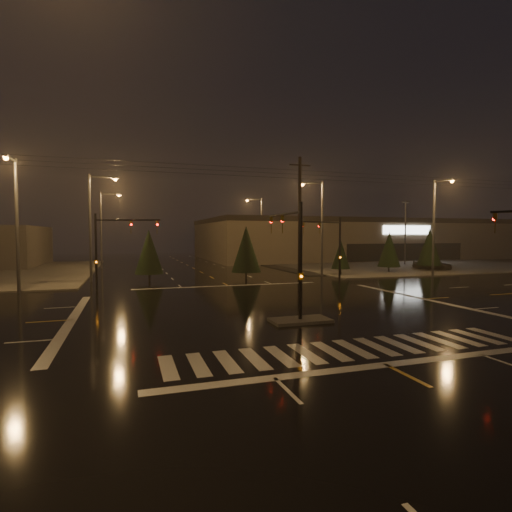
# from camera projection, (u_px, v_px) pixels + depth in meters

# --- Properties ---
(ground) EXTENTS (140.00, 140.00, 0.00)m
(ground) POSITION_uv_depth(u_px,v_px,m) (273.00, 308.00, 23.84)
(ground) COLOR black
(ground) RESTS_ON ground
(sidewalk_ne) EXTENTS (36.00, 36.00, 0.12)m
(sidewalk_ne) POSITION_uv_depth(u_px,v_px,m) (388.00, 263.00, 61.55)
(sidewalk_ne) COLOR #4A4642
(sidewalk_ne) RESTS_ON ground
(median_island) EXTENTS (3.00, 1.60, 0.15)m
(median_island) POSITION_uv_depth(u_px,v_px,m) (300.00, 320.00, 20.04)
(median_island) COLOR #4A4642
(median_island) RESTS_ON ground
(crosswalk) EXTENTS (15.00, 2.60, 0.01)m
(crosswalk) POSITION_uv_depth(u_px,v_px,m) (354.00, 349.00, 15.29)
(crosswalk) COLOR beige
(crosswalk) RESTS_ON ground
(stop_bar_near) EXTENTS (16.00, 0.50, 0.01)m
(stop_bar_near) POSITION_uv_depth(u_px,v_px,m) (386.00, 365.00, 13.39)
(stop_bar_near) COLOR beige
(stop_bar_near) RESTS_ON ground
(stop_bar_far) EXTENTS (16.00, 0.50, 0.01)m
(stop_bar_far) POSITION_uv_depth(u_px,v_px,m) (228.00, 286.00, 34.30)
(stop_bar_far) COLOR beige
(stop_bar_far) RESTS_ON ground
(parking_lot) EXTENTS (50.00, 24.00, 0.08)m
(parking_lot) POSITION_uv_depth(u_px,v_px,m) (423.00, 263.00, 61.18)
(parking_lot) COLOR black
(parking_lot) RESTS_ON ground
(retail_building) EXTENTS (60.20, 28.30, 7.20)m
(retail_building) POSITION_uv_depth(u_px,v_px,m) (359.00, 238.00, 78.08)
(retail_building) COLOR #6A5C4C
(retail_building) RESTS_ON ground
(signal_mast_median) EXTENTS (0.25, 4.59, 6.00)m
(signal_mast_median) POSITION_uv_depth(u_px,v_px,m) (293.00, 247.00, 20.73)
(signal_mast_median) COLOR black
(signal_mast_median) RESTS_ON ground
(signal_mast_ne) EXTENTS (4.84, 1.86, 6.00)m
(signal_mast_ne) POSITION_uv_depth(u_px,v_px,m) (332.00, 241.00, 36.19)
(signal_mast_ne) COLOR black
(signal_mast_ne) RESTS_ON ground
(signal_mast_nw) EXTENTS (4.84, 1.86, 6.00)m
(signal_mast_nw) POSITION_uv_depth(u_px,v_px,m) (110.00, 243.00, 30.36)
(signal_mast_nw) COLOR black
(signal_mast_nw) RESTS_ON ground
(streetlight_1) EXTENTS (2.77, 0.32, 10.00)m
(streetlight_1) POSITION_uv_depth(u_px,v_px,m) (94.00, 220.00, 37.22)
(streetlight_1) COLOR #38383A
(streetlight_1) RESTS_ON ground
(streetlight_2) EXTENTS (2.77, 0.32, 10.00)m
(streetlight_2) POSITION_uv_depth(u_px,v_px,m) (103.00, 224.00, 52.42)
(streetlight_2) COLOR #38383A
(streetlight_2) RESTS_ON ground
(streetlight_3) EXTENTS (2.77, 0.32, 10.00)m
(streetlight_3) POSITION_uv_depth(u_px,v_px,m) (319.00, 221.00, 42.17)
(streetlight_3) COLOR #38383A
(streetlight_3) RESTS_ON ground
(streetlight_4) EXTENTS (2.77, 0.32, 10.00)m
(streetlight_4) POSITION_uv_depth(u_px,v_px,m) (260.00, 226.00, 61.18)
(streetlight_4) COLOR #38383A
(streetlight_4) RESTS_ON ground
(streetlight_5) EXTENTS (0.32, 2.77, 10.00)m
(streetlight_5) POSITION_uv_depth(u_px,v_px,m) (16.00, 215.00, 29.26)
(streetlight_5) COLOR #38383A
(streetlight_5) RESTS_ON ground
(streetlight_6) EXTENTS (0.32, 2.77, 10.00)m
(streetlight_6) POSITION_uv_depth(u_px,v_px,m) (436.00, 221.00, 40.91)
(streetlight_6) COLOR #38383A
(streetlight_6) RESTS_ON ground
(utility_pole_1) EXTENTS (2.20, 0.32, 12.00)m
(utility_pole_1) POSITION_uv_depth(u_px,v_px,m) (300.00, 217.00, 39.28)
(utility_pole_1) COLOR black
(utility_pole_1) RESTS_ON ground
(conifer_0) EXTENTS (2.00, 2.00, 3.83)m
(conifer_0) POSITION_uv_depth(u_px,v_px,m) (341.00, 254.00, 43.37)
(conifer_0) COLOR black
(conifer_0) RESTS_ON ground
(conifer_1) EXTENTS (2.58, 2.58, 4.73)m
(conifer_1) POSITION_uv_depth(u_px,v_px,m) (389.00, 249.00, 46.17)
(conifer_1) COLOR black
(conifer_1) RESTS_ON ground
(conifer_2) EXTENTS (2.86, 2.86, 5.17)m
(conifer_2) POSITION_uv_depth(u_px,v_px,m) (429.00, 247.00, 48.21)
(conifer_2) COLOR black
(conifer_2) RESTS_ON ground
(conifer_3) EXTENTS (2.66, 2.66, 4.86)m
(conifer_3) POSITION_uv_depth(u_px,v_px,m) (149.00, 252.00, 37.64)
(conifer_3) COLOR black
(conifer_3) RESTS_ON ground
(conifer_4) EXTENTS (2.92, 2.92, 5.27)m
(conifer_4) POSITION_uv_depth(u_px,v_px,m) (246.00, 249.00, 39.44)
(conifer_4) COLOR black
(conifer_4) RESTS_ON ground
(car_parked) EXTENTS (3.41, 4.89, 1.55)m
(car_parked) POSITION_uv_depth(u_px,v_px,m) (432.00, 264.00, 49.71)
(car_parked) COLOR black
(car_parked) RESTS_ON ground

